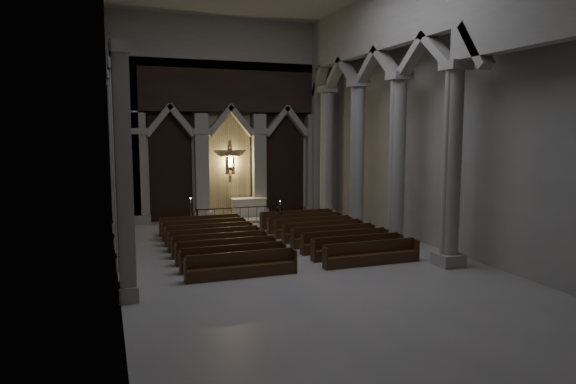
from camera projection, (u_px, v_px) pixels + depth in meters
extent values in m
plane|color=#9E9B96|center=(298.00, 263.00, 21.02)|extent=(24.00, 24.00, 0.00)
cube|color=gray|center=(229.00, 120.00, 31.52)|extent=(14.00, 0.10, 12.00)
cube|color=gray|center=(539.00, 95.00, 9.10)|extent=(14.00, 0.10, 12.00)
cube|color=gray|center=(112.00, 113.00, 17.96)|extent=(0.10, 24.00, 12.00)
cube|color=gray|center=(446.00, 116.00, 22.66)|extent=(0.10, 24.00, 12.00)
cube|color=#9C9A91|center=(140.00, 169.00, 29.58)|extent=(0.80, 0.50, 6.40)
cube|color=#9C9A91|center=(141.00, 219.00, 29.93)|extent=(1.05, 0.70, 0.50)
cube|color=#9C9A91|center=(138.00, 131.00, 29.32)|extent=(1.00, 0.65, 0.35)
cube|color=#9C9A91|center=(202.00, 167.00, 30.78)|extent=(0.80, 0.50, 6.40)
cube|color=#9C9A91|center=(203.00, 216.00, 31.13)|extent=(1.05, 0.70, 0.50)
cube|color=#9C9A91|center=(201.00, 131.00, 30.53)|extent=(1.00, 0.65, 0.35)
cube|color=#9C9A91|center=(259.00, 166.00, 31.99)|extent=(0.80, 0.50, 6.40)
cube|color=#9C9A91|center=(260.00, 212.00, 32.34)|extent=(1.05, 0.70, 0.50)
cube|color=#9C9A91|center=(259.00, 131.00, 31.74)|extent=(1.00, 0.65, 0.35)
cube|color=#9C9A91|center=(313.00, 164.00, 33.20)|extent=(0.80, 0.50, 6.40)
cube|color=#9C9A91|center=(312.00, 209.00, 33.55)|extent=(1.05, 0.70, 0.50)
cube|color=#9C9A91|center=(313.00, 131.00, 32.95)|extent=(1.00, 0.65, 0.35)
cube|color=black|center=(170.00, 162.00, 30.47)|extent=(2.60, 0.15, 7.00)
cube|color=tan|center=(230.00, 161.00, 31.68)|extent=(2.60, 0.15, 7.00)
cube|color=black|center=(285.00, 160.00, 32.89)|extent=(2.60, 0.15, 7.00)
cube|color=black|center=(230.00, 87.00, 30.82)|extent=(12.00, 0.50, 3.00)
cube|color=#9C9A91|center=(124.00, 146.00, 29.15)|extent=(1.60, 0.50, 9.00)
cube|color=#9C9A91|center=(324.00, 144.00, 33.32)|extent=(1.60, 0.50, 9.00)
cube|color=#9C9A91|center=(229.00, 44.00, 30.52)|extent=(14.00, 0.50, 3.00)
plane|color=#FFE572|center=(230.00, 161.00, 31.65)|extent=(1.50, 0.00, 1.50)
cube|color=brown|center=(230.00, 161.00, 31.57)|extent=(0.13, 0.08, 1.80)
cube|color=brown|center=(230.00, 156.00, 31.53)|extent=(1.10, 0.08, 0.13)
cube|color=tan|center=(230.00, 162.00, 31.52)|extent=(0.26, 0.10, 0.60)
sphere|color=tan|center=(230.00, 156.00, 31.47)|extent=(0.17, 0.17, 0.17)
cylinder|color=tan|center=(226.00, 156.00, 31.39)|extent=(0.45, 0.08, 0.08)
cylinder|color=tan|center=(234.00, 156.00, 31.56)|extent=(0.45, 0.08, 0.08)
cube|color=#9C9A91|center=(326.00, 214.00, 31.72)|extent=(1.00, 1.00, 0.50)
cylinder|color=#9C9A91|center=(327.00, 153.00, 31.27)|extent=(0.70, 0.70, 7.50)
cube|color=#9C9A91|center=(327.00, 89.00, 30.81)|extent=(0.95, 0.95, 0.35)
cube|color=#9C9A91|center=(356.00, 225.00, 27.98)|extent=(1.00, 1.00, 0.50)
cylinder|color=#9C9A91|center=(357.00, 156.00, 27.53)|extent=(0.70, 0.70, 7.50)
cube|color=#9C9A91|center=(358.00, 84.00, 27.08)|extent=(0.95, 0.95, 0.35)
cube|color=#9C9A91|center=(395.00, 240.00, 24.24)|extent=(1.00, 1.00, 0.50)
cylinder|color=#9C9A91|center=(397.00, 160.00, 23.79)|extent=(0.70, 0.70, 7.50)
cube|color=#9C9A91|center=(399.00, 76.00, 23.34)|extent=(0.95, 0.95, 0.35)
cube|color=#9C9A91|center=(448.00, 260.00, 20.50)|extent=(1.00, 1.00, 0.50)
cylinder|color=#9C9A91|center=(452.00, 166.00, 20.06)|extent=(0.70, 0.70, 7.50)
cube|color=#9C9A91|center=(456.00, 66.00, 19.60)|extent=(0.95, 0.95, 0.35)
cube|color=#9C9A91|center=(420.00, 6.00, 21.61)|extent=(0.55, 24.00, 2.80)
cube|color=#9C9A91|center=(315.00, 143.00, 32.97)|extent=(0.55, 1.20, 9.20)
cube|color=#9C9A91|center=(118.00, 226.00, 27.60)|extent=(0.60, 1.00, 0.50)
cube|color=#9C9A91|center=(115.00, 157.00, 27.16)|extent=(0.50, 0.80, 7.50)
cube|color=#9C9A91|center=(112.00, 83.00, 26.70)|extent=(0.60, 1.00, 0.35)
cube|color=#9C9A91|center=(120.00, 241.00, 23.87)|extent=(0.60, 1.00, 0.50)
cube|color=#9C9A91|center=(117.00, 161.00, 23.42)|extent=(0.50, 0.80, 7.50)
cube|color=#9C9A91|center=(114.00, 75.00, 22.96)|extent=(0.60, 1.00, 0.35)
cube|color=#9C9A91|center=(124.00, 262.00, 20.13)|extent=(0.60, 1.00, 0.50)
cube|color=#9C9A91|center=(120.00, 167.00, 19.68)|extent=(0.50, 0.80, 7.50)
cube|color=#9C9A91|center=(116.00, 64.00, 19.23)|extent=(0.60, 1.00, 0.35)
cube|color=#9C9A91|center=(128.00, 292.00, 16.39)|extent=(0.60, 1.00, 0.50)
cube|color=#9C9A91|center=(124.00, 175.00, 15.94)|extent=(0.50, 0.80, 7.50)
cube|color=#9C9A91|center=(119.00, 48.00, 15.49)|extent=(0.60, 1.00, 0.35)
cube|color=#9C9A91|center=(235.00, 219.00, 30.92)|extent=(8.50, 2.60, 0.15)
cube|color=silver|center=(249.00, 207.00, 31.71)|extent=(1.99, 0.78, 1.05)
cube|color=white|center=(249.00, 198.00, 31.65)|extent=(2.16, 0.86, 0.04)
cube|color=black|center=(240.00, 208.00, 29.69)|extent=(4.98, 0.05, 0.05)
cube|color=black|center=(197.00, 218.00, 28.91)|extent=(0.09, 0.09, 1.00)
cube|color=black|center=(281.00, 213.00, 30.58)|extent=(0.09, 0.09, 1.00)
cylinder|color=black|center=(206.00, 218.00, 29.08)|extent=(0.02, 0.02, 0.92)
cylinder|color=black|center=(215.00, 217.00, 29.25)|extent=(0.02, 0.02, 0.92)
cylinder|color=black|center=(223.00, 217.00, 29.42)|extent=(0.02, 0.02, 0.92)
cylinder|color=black|center=(232.00, 216.00, 29.58)|extent=(0.02, 0.02, 0.92)
cylinder|color=black|center=(240.00, 216.00, 29.75)|extent=(0.02, 0.02, 0.92)
cylinder|color=black|center=(248.00, 215.00, 29.92)|extent=(0.02, 0.02, 0.92)
cylinder|color=black|center=(257.00, 215.00, 30.09)|extent=(0.02, 0.02, 0.92)
cylinder|color=black|center=(265.00, 214.00, 30.25)|extent=(0.02, 0.02, 0.92)
cylinder|color=black|center=(273.00, 214.00, 30.42)|extent=(0.02, 0.02, 0.92)
cylinder|color=#B77C38|center=(191.00, 225.00, 29.11)|extent=(0.27, 0.27, 0.06)
cylinder|color=#B77C38|center=(191.00, 214.00, 29.03)|extent=(0.04, 0.04, 1.30)
cylinder|color=#B77C38|center=(191.00, 203.00, 28.96)|extent=(0.14, 0.14, 0.02)
cylinder|color=#ECE1C6|center=(191.00, 201.00, 28.94)|extent=(0.05, 0.05, 0.23)
sphere|color=#FFAF59|center=(191.00, 198.00, 28.93)|extent=(0.05, 0.05, 0.05)
cylinder|color=#B77C38|center=(280.00, 221.00, 30.49)|extent=(0.21, 0.21, 0.04)
cylinder|color=#B77C38|center=(280.00, 213.00, 30.43)|extent=(0.03, 0.03, 1.00)
cylinder|color=#B77C38|center=(280.00, 205.00, 30.37)|extent=(0.10, 0.10, 0.02)
cylinder|color=#ECE1C6|center=(280.00, 203.00, 30.36)|extent=(0.04, 0.04, 0.17)
sphere|color=#FFAF59|center=(280.00, 201.00, 30.35)|extent=(0.04, 0.04, 0.04)
cube|color=black|center=(200.00, 230.00, 26.88)|extent=(4.13, 0.39, 0.44)
cube|color=black|center=(200.00, 220.00, 27.00)|extent=(4.13, 0.07, 0.49)
cube|color=black|center=(160.00, 228.00, 26.17)|extent=(0.06, 0.44, 0.88)
cube|color=black|center=(239.00, 223.00, 27.55)|extent=(0.06, 0.44, 0.88)
cube|color=black|center=(297.00, 223.00, 28.70)|extent=(4.13, 0.39, 0.44)
cube|color=black|center=(295.00, 215.00, 28.82)|extent=(4.13, 0.07, 0.49)
cube|color=black|center=(261.00, 222.00, 27.98)|extent=(0.06, 0.44, 0.88)
cube|color=black|center=(330.00, 217.00, 29.36)|extent=(0.06, 0.44, 0.88)
cube|color=black|center=(205.00, 234.00, 25.74)|extent=(4.13, 0.39, 0.44)
cube|color=black|center=(204.00, 224.00, 25.86)|extent=(4.13, 0.07, 0.49)
cube|color=black|center=(163.00, 232.00, 25.02)|extent=(0.06, 0.44, 0.88)
cube|color=black|center=(244.00, 227.00, 26.40)|extent=(0.06, 0.44, 0.88)
cube|color=black|center=(305.00, 227.00, 27.55)|extent=(4.13, 0.39, 0.44)
cube|color=black|center=(303.00, 218.00, 27.67)|extent=(4.13, 0.07, 0.49)
cube|color=black|center=(268.00, 225.00, 26.83)|extent=(0.06, 0.44, 0.88)
cube|color=black|center=(339.00, 221.00, 28.22)|extent=(0.06, 0.44, 0.88)
cube|color=black|center=(209.00, 239.00, 24.59)|extent=(4.13, 0.39, 0.44)
cube|color=black|center=(209.00, 228.00, 24.71)|extent=(4.13, 0.07, 0.49)
cube|color=black|center=(165.00, 237.00, 23.87)|extent=(0.06, 0.44, 0.88)
cube|color=black|center=(251.00, 231.00, 25.25)|extent=(0.06, 0.44, 0.88)
cube|color=black|center=(313.00, 231.00, 26.40)|extent=(4.13, 0.39, 0.44)
cube|color=black|center=(312.00, 222.00, 26.52)|extent=(4.13, 0.07, 0.49)
cube|color=black|center=(275.00, 230.00, 25.68)|extent=(0.06, 0.44, 0.88)
cube|color=black|center=(350.00, 225.00, 27.07)|extent=(0.06, 0.44, 0.88)
cube|color=black|center=(215.00, 244.00, 23.44)|extent=(4.13, 0.39, 0.44)
cube|color=black|center=(214.00, 233.00, 23.56)|extent=(4.13, 0.07, 0.49)
cube|color=black|center=(169.00, 243.00, 22.72)|extent=(0.06, 0.44, 0.88)
cube|color=black|center=(258.00, 236.00, 24.11)|extent=(0.06, 0.44, 0.88)
cube|color=black|center=(323.00, 236.00, 25.25)|extent=(4.13, 0.39, 0.44)
cube|color=black|center=(322.00, 226.00, 25.37)|extent=(4.13, 0.07, 0.49)
cube|color=black|center=(284.00, 234.00, 24.53)|extent=(0.06, 0.44, 0.88)
cube|color=black|center=(360.00, 229.00, 25.92)|extent=(0.06, 0.44, 0.88)
cube|color=black|center=(220.00, 250.00, 22.29)|extent=(4.13, 0.39, 0.44)
cube|color=black|center=(219.00, 239.00, 22.41)|extent=(4.13, 0.07, 0.49)
cube|color=black|center=(172.00, 249.00, 21.57)|extent=(0.06, 0.44, 0.88)
cube|color=black|center=(266.00, 241.00, 22.96)|extent=(0.06, 0.44, 0.88)
cube|color=black|center=(333.00, 241.00, 24.11)|extent=(4.13, 0.39, 0.44)
cube|color=black|center=(332.00, 230.00, 24.22)|extent=(4.13, 0.07, 0.49)
cube|color=black|center=(292.00, 239.00, 23.39)|extent=(0.06, 0.44, 0.88)
cube|color=black|center=(372.00, 233.00, 24.77)|extent=(0.06, 0.44, 0.88)
cube|color=black|center=(227.00, 256.00, 21.14)|extent=(4.13, 0.39, 0.44)
cube|color=black|center=(226.00, 244.00, 21.26)|extent=(4.13, 0.07, 0.49)
cube|color=black|center=(176.00, 255.00, 20.43)|extent=(0.06, 0.44, 0.88)
cube|color=black|center=(274.00, 247.00, 21.81)|extent=(0.06, 0.44, 0.88)
cube|color=black|center=(345.00, 246.00, 22.96)|extent=(4.13, 0.39, 0.44)
cube|color=black|center=(343.00, 235.00, 23.08)|extent=(4.13, 0.07, 0.49)
cube|color=black|center=(302.00, 245.00, 22.24)|extent=(0.06, 0.44, 0.88)
cube|color=black|center=(386.00, 238.00, 23.62)|extent=(0.06, 0.44, 0.88)
cube|color=black|center=(234.00, 264.00, 20.00)|extent=(4.13, 0.39, 0.44)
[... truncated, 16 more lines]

